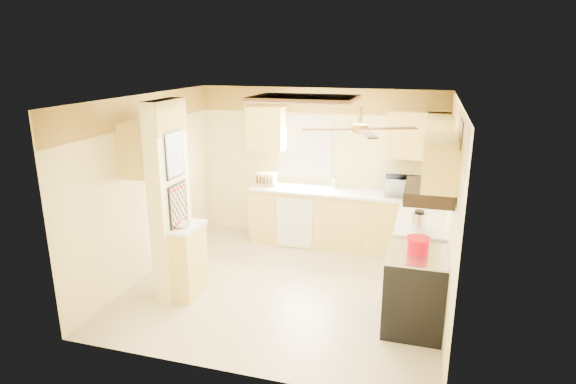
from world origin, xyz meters
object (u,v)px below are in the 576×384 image
(dutch_oven, at_px, (418,245))
(kettle, at_px, (419,221))
(stove, at_px, (414,290))
(microwave, at_px, (403,186))
(bowl, at_px, (182,225))

(dutch_oven, distance_m, kettle, 0.64)
(stove, distance_m, kettle, 0.89)
(microwave, relative_size, dutch_oven, 2.01)
(stove, xyz_separation_m, dutch_oven, (-0.00, 0.02, 0.54))
(bowl, xyz_separation_m, dutch_oven, (2.85, 0.07, 0.04))
(stove, relative_size, bowl, 4.21)
(dutch_oven, relative_size, kettle, 1.03)
(bowl, xyz_separation_m, kettle, (2.83, 0.71, 0.09))
(microwave, height_order, bowl, microwave)
(microwave, distance_m, kettle, 1.50)
(kettle, bearing_deg, stove, -88.59)
(stove, relative_size, microwave, 1.74)
(stove, relative_size, dutch_oven, 3.49)
(dutch_oven, bearing_deg, bowl, -178.57)
(microwave, bearing_deg, stove, 94.88)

